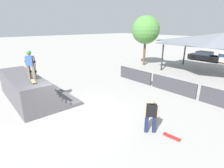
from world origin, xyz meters
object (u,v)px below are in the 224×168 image
Objects in this scene: skateboard_on_ground at (171,136)px; parked_car_black at (204,56)px; skater_on_deck at (30,63)px; tree_beside_pavilion at (146,30)px; bystander_walking at (151,114)px; skateboard_on_deck at (33,81)px.

parked_car_black is (-6.93, 19.42, 0.54)m from skateboard_on_ground.
skater_on_deck is 22.94m from parked_car_black.
tree_beside_pavilion is at bearing -111.25° from parked_car_black.
parked_car_black reaches higher than skateboard_on_ground.
skateboard_on_ground is at bearing -45.45° from tree_beside_pavilion.
skateboard_on_ground is at bearing -10.48° from skater_on_deck.
tree_beside_pavilion is at bearing -52.97° from skateboard_on_ground.
tree_beside_pavilion is (-9.62, 11.04, 3.27)m from bystander_walking.
skateboard_on_deck is (0.73, -0.18, -0.89)m from skater_on_deck.
skater_on_deck is 8.37m from skateboard_on_ground.
tree_beside_pavilion reaches higher than skateboard_on_deck.
tree_beside_pavilion is (-3.33, 14.11, 1.53)m from skater_on_deck.
bystander_walking is 0.28× the size of tree_beside_pavilion.
bystander_walking is 2.08× the size of skateboard_on_ground.
skateboard_on_ground is at bearing 155.14° from bystander_walking.
parked_car_black is (3.58, 8.75, -3.58)m from tree_beside_pavilion.
bystander_walking is at bearing 14.73° from skateboard_on_ground.
tree_beside_pavilion is at bearing 115.21° from skateboard_on_deck.
skateboard_on_deck is 1.01× the size of skateboard_on_ground.
parked_car_black is (-6.04, 19.78, -0.32)m from bystander_walking.
bystander_walking is at bearing 39.63° from skateboard_on_deck.
skateboard_on_ground is at bearing -69.36° from parked_car_black.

